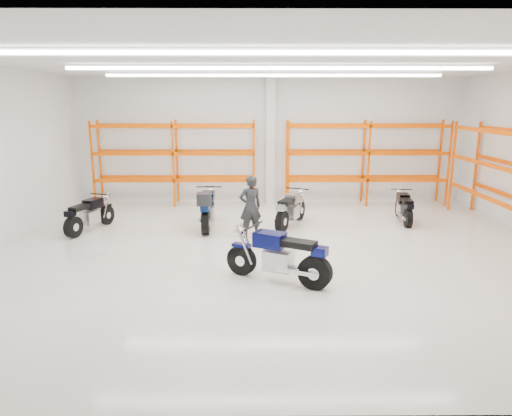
{
  "coord_description": "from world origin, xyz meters",
  "views": [
    {
      "loc": [
        -0.64,
        -10.69,
        3.63
      ],
      "look_at": [
        -0.56,
        0.5,
        1.01
      ],
      "focal_mm": 32.0,
      "sensor_mm": 36.0,
      "label": 1
    }
  ],
  "objects_px": {
    "motorcycle_back_b": "(207,209)",
    "standing_man": "(250,207)",
    "motorcycle_back_a": "(88,216)",
    "motorcycle_back_d": "(404,208)",
    "structural_column": "(270,141)",
    "motorcycle_main": "(282,258)",
    "motorcycle_back_c": "(290,210)"
  },
  "relations": [
    {
      "from": "motorcycle_back_b",
      "to": "standing_man",
      "type": "distance_m",
      "value": 1.56
    },
    {
      "from": "motorcycle_back_a",
      "to": "motorcycle_back_d",
      "type": "height_order",
      "value": "motorcycle_back_a"
    },
    {
      "from": "motorcycle_back_b",
      "to": "structural_column",
      "type": "xyz_separation_m",
      "value": [
        1.97,
        3.64,
        1.66
      ]
    },
    {
      "from": "motorcycle_main",
      "to": "standing_man",
      "type": "distance_m",
      "value": 3.3
    },
    {
      "from": "motorcycle_main",
      "to": "standing_man",
      "type": "xyz_separation_m",
      "value": [
        -0.66,
        3.22,
        0.32
      ]
    },
    {
      "from": "motorcycle_back_c",
      "to": "motorcycle_back_d",
      "type": "xyz_separation_m",
      "value": [
        3.54,
        0.48,
        -0.05
      ]
    },
    {
      "from": "standing_man",
      "to": "motorcycle_back_c",
      "type": "bearing_deg",
      "value": -157.91
    },
    {
      "from": "motorcycle_main",
      "to": "structural_column",
      "type": "relative_size",
      "value": 0.48
    },
    {
      "from": "motorcycle_back_a",
      "to": "motorcycle_back_b",
      "type": "height_order",
      "value": "motorcycle_back_b"
    },
    {
      "from": "motorcycle_back_d",
      "to": "motorcycle_main",
      "type": "bearing_deg",
      "value": -130.23
    },
    {
      "from": "standing_man",
      "to": "structural_column",
      "type": "distance_m",
      "value": 4.77
    },
    {
      "from": "motorcycle_back_a",
      "to": "motorcycle_main",
      "type": "bearing_deg",
      "value": -35.85
    },
    {
      "from": "motorcycle_back_b",
      "to": "motorcycle_back_d",
      "type": "bearing_deg",
      "value": 6.68
    },
    {
      "from": "motorcycle_main",
      "to": "motorcycle_back_b",
      "type": "distance_m",
      "value": 4.52
    },
    {
      "from": "motorcycle_back_a",
      "to": "motorcycle_back_b",
      "type": "xyz_separation_m",
      "value": [
        3.36,
        0.28,
        0.12
      ]
    },
    {
      "from": "motorcycle_main",
      "to": "motorcycle_back_b",
      "type": "bearing_deg",
      "value": 115.12
    },
    {
      "from": "motorcycle_back_d",
      "to": "structural_column",
      "type": "bearing_deg",
      "value": 143.69
    },
    {
      "from": "motorcycle_back_b",
      "to": "standing_man",
      "type": "height_order",
      "value": "standing_man"
    },
    {
      "from": "motorcycle_back_d",
      "to": "structural_column",
      "type": "height_order",
      "value": "structural_column"
    },
    {
      "from": "motorcycle_back_c",
      "to": "standing_man",
      "type": "distance_m",
      "value": 1.64
    },
    {
      "from": "motorcycle_main",
      "to": "structural_column",
      "type": "xyz_separation_m",
      "value": [
        0.05,
        7.73,
        1.71
      ]
    },
    {
      "from": "motorcycle_main",
      "to": "motorcycle_back_b",
      "type": "height_order",
      "value": "motorcycle_back_b"
    },
    {
      "from": "motorcycle_back_a",
      "to": "motorcycle_back_d",
      "type": "bearing_deg",
      "value": 5.98
    },
    {
      "from": "motorcycle_back_a",
      "to": "standing_man",
      "type": "distance_m",
      "value": 4.67
    },
    {
      "from": "standing_man",
      "to": "motorcycle_back_a",
      "type": "bearing_deg",
      "value": -28.02
    },
    {
      "from": "motorcycle_main",
      "to": "standing_man",
      "type": "height_order",
      "value": "standing_man"
    },
    {
      "from": "structural_column",
      "to": "motorcycle_back_a",
      "type": "bearing_deg",
      "value": -143.67
    },
    {
      "from": "motorcycle_back_b",
      "to": "motorcycle_back_d",
      "type": "distance_m",
      "value": 6.01
    },
    {
      "from": "motorcycle_back_c",
      "to": "motorcycle_back_d",
      "type": "relative_size",
      "value": 1.05
    },
    {
      "from": "motorcycle_back_d",
      "to": "motorcycle_back_b",
      "type": "bearing_deg",
      "value": -173.32
    },
    {
      "from": "motorcycle_main",
      "to": "motorcycle_back_d",
      "type": "height_order",
      "value": "motorcycle_main"
    },
    {
      "from": "motorcycle_back_c",
      "to": "motorcycle_main",
      "type": "bearing_deg",
      "value": -96.83
    }
  ]
}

